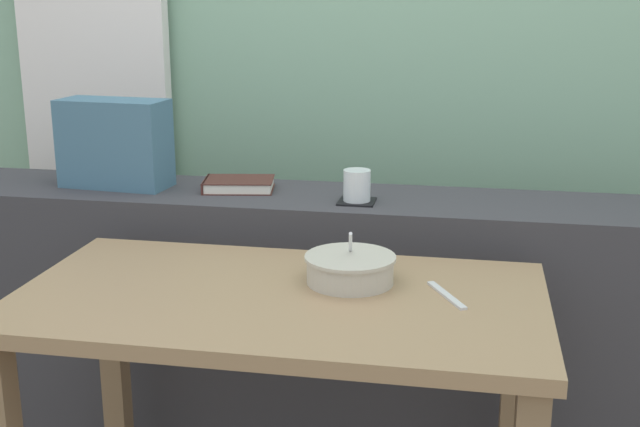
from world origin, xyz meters
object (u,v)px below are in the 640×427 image
object	(u,v)px
fork_utensil	(446,295)
coaster_square	(357,201)
juice_glass	(357,186)
soup_bowl	(350,269)
breakfast_table	(280,343)
throw_pillow	(115,143)
closed_book	(238,184)

from	to	relation	value
fork_utensil	coaster_square	bearing A→B (deg)	91.63
juice_glass	soup_bowl	xyz separation A→B (m)	(0.05, -0.43, -0.09)
coaster_square	juice_glass	distance (m)	0.04
soup_bowl	fork_utensil	distance (m)	0.23
juice_glass	soup_bowl	size ratio (longest dim) A/B	0.42
coaster_square	fork_utensil	bearing A→B (deg)	-60.75
breakfast_table	throw_pillow	world-z (taller)	throw_pillow
coaster_square	closed_book	size ratio (longest dim) A/B	0.45
juice_glass	throw_pillow	size ratio (longest dim) A/B	0.27
coaster_square	throw_pillow	distance (m)	0.75
breakfast_table	juice_glass	size ratio (longest dim) A/B	13.46
breakfast_table	fork_utensil	world-z (taller)	fork_utensil
throw_pillow	soup_bowl	world-z (taller)	throw_pillow
breakfast_table	fork_utensil	xyz separation A→B (m)	(0.36, 0.05, 0.12)
coaster_square	breakfast_table	bearing A→B (deg)	-100.19
closed_book	soup_bowl	world-z (taller)	soup_bowl
throw_pillow	soup_bowl	size ratio (longest dim) A/B	1.53
soup_bowl	breakfast_table	bearing A→B (deg)	-145.41
coaster_square	soup_bowl	distance (m)	0.44
juice_glass	fork_utensil	bearing A→B (deg)	-60.75
fork_utensil	throw_pillow	bearing A→B (deg)	124.03
juice_glass	fork_utensil	size ratio (longest dim) A/B	0.51
closed_book	fork_utensil	bearing A→B (deg)	-41.63
breakfast_table	juice_glass	xyz separation A→B (m)	(0.09, 0.53, 0.24)
coaster_square	juice_glass	xyz separation A→B (m)	(-0.00, -0.00, 0.04)
closed_book	fork_utensil	world-z (taller)	closed_book
throw_pillow	juice_glass	bearing A→B (deg)	-4.85
throw_pillow	closed_book	bearing A→B (deg)	3.25
breakfast_table	closed_book	bearing A→B (deg)	113.79
breakfast_table	closed_book	world-z (taller)	closed_book
coaster_square	soup_bowl	world-z (taller)	soup_bowl
coaster_square	juice_glass	world-z (taller)	juice_glass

